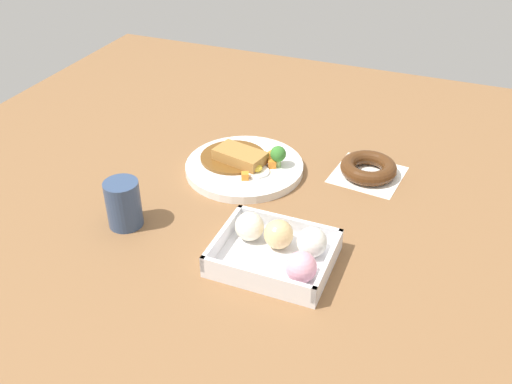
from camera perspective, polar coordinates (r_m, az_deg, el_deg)
ground_plane at (r=1.14m, az=-0.59°, el=-1.24°), size 1.60×1.60×0.00m
curry_plate at (r=1.24m, az=-1.17°, el=2.72°), size 0.26×0.26×0.07m
donut_box at (r=0.99m, az=2.34°, el=-5.74°), size 0.20×0.16×0.06m
chocolate_ring_donut at (r=1.24m, az=11.19°, el=2.34°), size 0.16×0.16×0.03m
coffee_mug at (r=1.09m, az=-13.12°, el=-1.16°), size 0.07×0.07×0.09m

